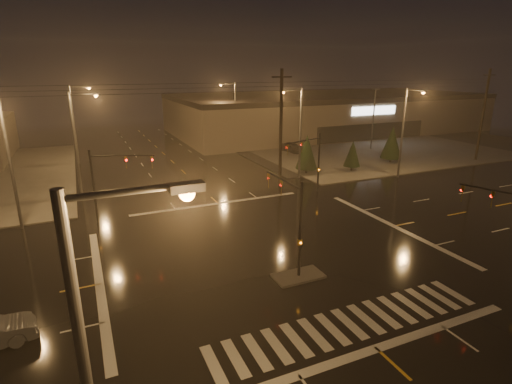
% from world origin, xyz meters
% --- Properties ---
extents(ground, '(140.00, 140.00, 0.00)m').
position_xyz_m(ground, '(0.00, 0.00, 0.00)').
color(ground, black).
rests_on(ground, ground).
extents(sidewalk_ne, '(36.00, 36.00, 0.12)m').
position_xyz_m(sidewalk_ne, '(30.00, 30.00, 0.06)').
color(sidewalk_ne, '#43403B').
rests_on(sidewalk_ne, ground).
extents(median_island, '(3.00, 1.60, 0.15)m').
position_xyz_m(median_island, '(0.00, -4.00, 0.07)').
color(median_island, '#43403B').
rests_on(median_island, ground).
extents(crosswalk, '(15.00, 2.60, 0.01)m').
position_xyz_m(crosswalk, '(0.00, -9.00, 0.01)').
color(crosswalk, beige).
rests_on(crosswalk, ground).
extents(stop_bar_near, '(16.00, 0.50, 0.01)m').
position_xyz_m(stop_bar_near, '(0.00, -11.00, 0.01)').
color(stop_bar_near, beige).
rests_on(stop_bar_near, ground).
extents(stop_bar_far, '(16.00, 0.50, 0.01)m').
position_xyz_m(stop_bar_far, '(0.00, 11.00, 0.01)').
color(stop_bar_far, beige).
rests_on(stop_bar_far, ground).
extents(parking_lot, '(50.00, 24.00, 0.08)m').
position_xyz_m(parking_lot, '(35.00, 28.00, 0.04)').
color(parking_lot, black).
rests_on(parking_lot, ground).
extents(retail_building, '(60.20, 28.30, 7.20)m').
position_xyz_m(retail_building, '(35.00, 45.99, 3.84)').
color(retail_building, '#6B5C4D').
rests_on(retail_building, ground).
extents(signal_mast_median, '(0.25, 4.59, 6.00)m').
position_xyz_m(signal_mast_median, '(0.00, -3.07, 3.75)').
color(signal_mast_median, black).
rests_on(signal_mast_median, ground).
extents(signal_mast_ne, '(4.84, 1.86, 6.00)m').
position_xyz_m(signal_mast_ne, '(9.50, 10.14, 3.79)').
color(signal_mast_ne, black).
rests_on(signal_mast_ne, ground).
extents(signal_mast_nw, '(4.84, 1.86, 6.00)m').
position_xyz_m(signal_mast_nw, '(-9.50, 10.14, 3.79)').
color(signal_mast_nw, black).
rests_on(signal_mast_nw, ground).
extents(streetlight_0, '(2.77, 0.32, 10.00)m').
position_xyz_m(streetlight_0, '(-11.18, -15.00, 5.80)').
color(streetlight_0, '#38383A').
rests_on(streetlight_0, ground).
extents(streetlight_1, '(2.77, 0.32, 10.00)m').
position_xyz_m(streetlight_1, '(-11.18, 18.00, 5.80)').
color(streetlight_1, '#38383A').
rests_on(streetlight_1, ground).
extents(streetlight_2, '(2.77, 0.32, 10.00)m').
position_xyz_m(streetlight_2, '(-11.18, 34.00, 5.80)').
color(streetlight_2, '#38383A').
rests_on(streetlight_2, ground).
extents(streetlight_3, '(2.77, 0.32, 10.00)m').
position_xyz_m(streetlight_3, '(11.18, 16.00, 5.80)').
color(streetlight_3, '#38383A').
rests_on(streetlight_3, ground).
extents(streetlight_4, '(2.77, 0.32, 10.00)m').
position_xyz_m(streetlight_4, '(11.18, 36.00, 5.80)').
color(streetlight_4, '#38383A').
rests_on(streetlight_4, ground).
extents(streetlight_5, '(0.32, 2.77, 10.00)m').
position_xyz_m(streetlight_5, '(-16.00, 11.18, 5.80)').
color(streetlight_5, '#38383A').
rests_on(streetlight_5, ground).
extents(streetlight_6, '(0.32, 2.77, 10.00)m').
position_xyz_m(streetlight_6, '(22.00, 11.18, 5.80)').
color(streetlight_6, '#38383A').
rests_on(streetlight_6, ground).
extents(utility_pole_1, '(2.20, 0.32, 12.00)m').
position_xyz_m(utility_pole_1, '(8.00, 14.00, 6.13)').
color(utility_pole_1, black).
rests_on(utility_pole_1, ground).
extents(utility_pole_2, '(2.20, 0.32, 12.00)m').
position_xyz_m(utility_pole_2, '(38.00, 14.00, 6.13)').
color(utility_pole_2, black).
rests_on(utility_pole_2, ground).
extents(conifer_0, '(2.55, 2.55, 4.68)m').
position_xyz_m(conifer_0, '(13.06, 17.03, 2.69)').
color(conifer_0, black).
rests_on(conifer_0, ground).
extents(conifer_1, '(1.99, 1.99, 3.80)m').
position_xyz_m(conifer_1, '(18.67, 15.79, 2.25)').
color(conifer_1, black).
rests_on(conifer_1, ground).
extents(conifer_2, '(2.68, 2.68, 4.89)m').
position_xyz_m(conifer_2, '(26.20, 17.50, 2.80)').
color(conifer_2, black).
rests_on(conifer_2, ground).
extents(car_parked, '(2.42, 4.65, 1.51)m').
position_xyz_m(car_parked, '(17.72, 28.91, 0.75)').
color(car_parked, black).
rests_on(car_parked, ground).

